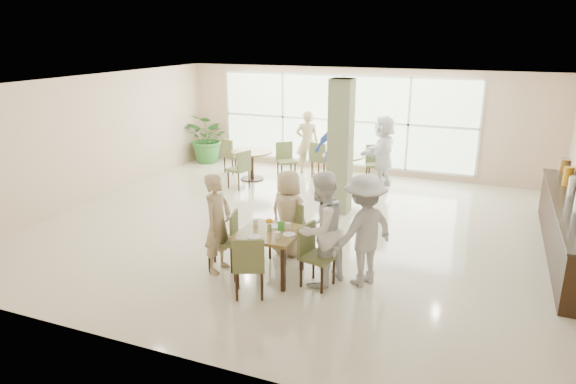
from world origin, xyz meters
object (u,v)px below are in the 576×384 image
at_px(potted_plant, 208,138).
at_px(adult_b, 383,152).
at_px(round_table_left, 252,158).
at_px(adult_a, 333,155).
at_px(round_table_right, 343,162).
at_px(main_table, 270,237).
at_px(adult_standing, 307,142).
at_px(teen_standing, 364,230).
at_px(teen_far, 288,213).
at_px(teen_right, 321,229).
at_px(buffet_counter, 571,225).
at_px(teen_left, 218,223).

xyz_separation_m(potted_plant, adult_b, (5.25, -0.60, 0.17)).
relative_size(round_table_left, adult_a, 0.55).
height_order(round_table_left, round_table_right, same).
bearing_deg(main_table, adult_standing, 104.64).
relative_size(teen_standing, adult_a, 0.91).
xyz_separation_m(round_table_right, teen_far, (0.33, -4.49, 0.18)).
height_order(round_table_right, adult_b, adult_b).
relative_size(main_table, adult_a, 0.49).
bearing_deg(teen_right, adult_a, -143.03).
height_order(buffet_counter, teen_standing, buffet_counter).
distance_m(teen_right, adult_a, 4.62).
distance_m(main_table, adult_standing, 6.24).
height_order(buffet_counter, teen_left, buffet_counter).
xyz_separation_m(buffet_counter, potted_plant, (-9.09, 3.44, 0.17)).
distance_m(teen_far, adult_a, 3.67).
bearing_deg(potted_plant, main_table, -52.54).
height_order(round_table_left, teen_standing, teen_standing).
bearing_deg(adult_b, main_table, 3.86).
bearing_deg(round_table_left, teen_left, -69.74).
distance_m(round_table_right, potted_plant, 4.35).
xyz_separation_m(buffet_counter, teen_right, (-3.61, -2.59, 0.33)).
bearing_deg(main_table, teen_far, 92.93).
bearing_deg(round_table_left, teen_right, -54.13).
bearing_deg(teen_far, buffet_counter, -142.09).
relative_size(teen_far, teen_standing, 0.87).
bearing_deg(teen_left, teen_far, -36.00).
relative_size(round_table_left, round_table_right, 0.98).
bearing_deg(adult_b, teen_left, -4.28).
bearing_deg(round_table_left, adult_standing, 45.26).
bearing_deg(adult_b, teen_right, 12.33).
relative_size(buffet_counter, teen_standing, 2.73).
relative_size(round_table_left, adult_standing, 0.61).
bearing_deg(adult_b, adult_a, -35.23).
xyz_separation_m(main_table, teen_right, (0.81, 0.06, 0.23)).
relative_size(teen_left, teen_standing, 0.93).
distance_m(buffet_counter, teen_far, 4.81).
xyz_separation_m(adult_a, adult_standing, (-1.19, 1.50, -0.09)).
bearing_deg(main_table, round_table_left, 118.75).
height_order(potted_plant, teen_left, teen_left).
bearing_deg(teen_left, round_table_right, -2.48).
distance_m(round_table_left, round_table_right, 2.36).
height_order(teen_right, teen_standing, teen_right).
distance_m(round_table_right, buffet_counter, 5.52).
distance_m(main_table, teen_right, 0.84).
height_order(teen_far, adult_a, adult_a).
xyz_separation_m(buffet_counter, adult_b, (-3.84, 2.84, 0.34)).
distance_m(teen_left, adult_standing, 6.20).
xyz_separation_m(teen_right, teen_standing, (0.59, 0.25, -0.02)).
distance_m(round_table_right, teen_standing, 5.37).
distance_m(potted_plant, teen_left, 7.30).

